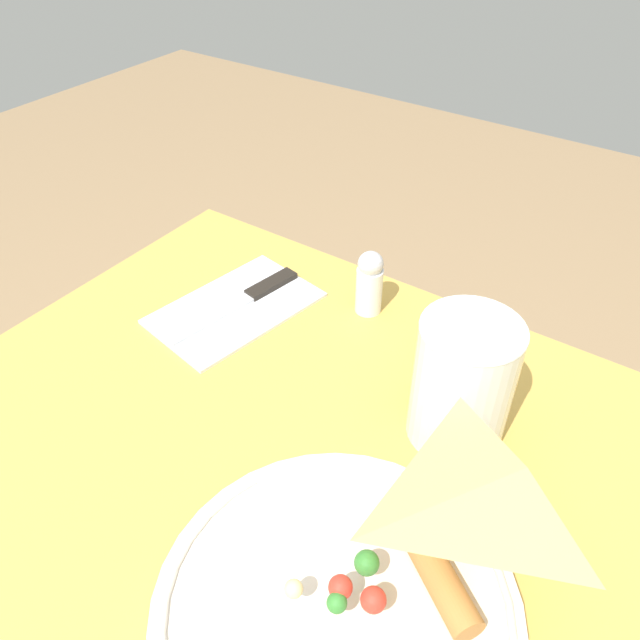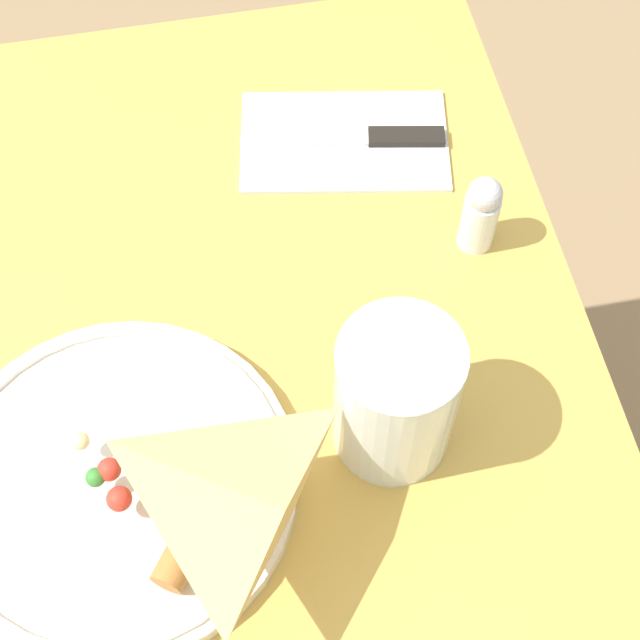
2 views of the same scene
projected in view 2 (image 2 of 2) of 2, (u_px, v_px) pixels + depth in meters
plate_pizza at (121, 482)px, 0.71m from camera, size 0.27×0.27×0.05m
milk_glass at (396, 397)px, 0.69m from camera, size 0.09×0.09×0.13m
napkin_folded at (344, 141)px, 0.89m from camera, size 0.21×0.15×0.00m
butter_knife at (354, 137)px, 0.89m from camera, size 0.19×0.05×0.01m
salt_shaker at (481, 213)px, 0.80m from camera, size 0.03×0.03×0.08m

